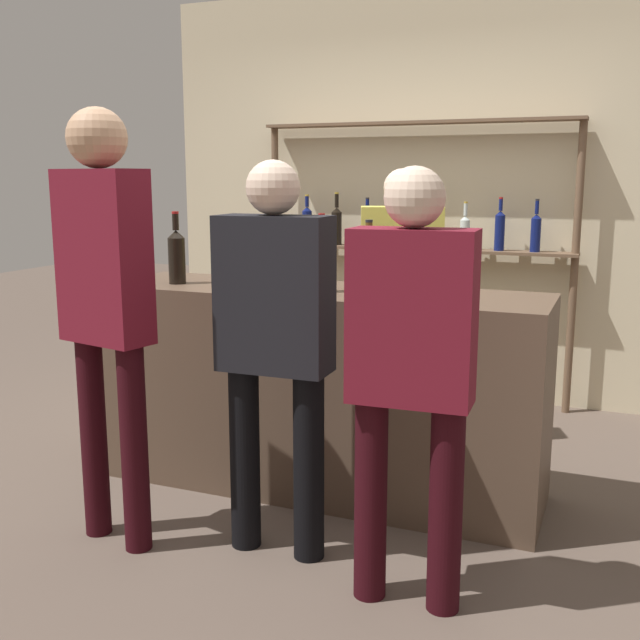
# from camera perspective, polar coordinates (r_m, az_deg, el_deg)

# --- Properties ---
(ground_plane) EXTENTS (16.00, 16.00, 0.00)m
(ground_plane) POSITION_cam_1_polar(r_m,az_deg,el_deg) (3.85, 0.00, -12.50)
(ground_plane) COLOR brown
(bar_counter) EXTENTS (2.16, 0.60, 1.00)m
(bar_counter) POSITION_cam_1_polar(r_m,az_deg,el_deg) (3.68, 0.00, -5.35)
(bar_counter) COLOR brown
(bar_counter) RESTS_ON ground_plane
(back_wall) EXTENTS (3.76, 0.12, 2.80)m
(back_wall) POSITION_cam_1_polar(r_m,az_deg,el_deg) (5.35, 7.79, 9.39)
(back_wall) COLOR beige
(back_wall) RESTS_ON ground_plane
(back_shelf) EXTENTS (2.15, 0.18, 1.89)m
(back_shelf) POSITION_cam_1_polar(r_m,az_deg,el_deg) (5.18, 7.09, 7.61)
(back_shelf) COLOR brown
(back_shelf) RESTS_ON ground_plane
(counter_bottle_0) EXTENTS (0.08, 0.08, 0.36)m
(counter_bottle_0) POSITION_cam_1_polar(r_m,az_deg,el_deg) (3.47, 0.13, 4.53)
(counter_bottle_0) COLOR black
(counter_bottle_0) RESTS_ON bar_counter
(counter_bottle_1) EXTENTS (0.08, 0.08, 0.32)m
(counter_bottle_1) POSITION_cam_1_polar(r_m,az_deg,el_deg) (3.77, -1.93, 4.67)
(counter_bottle_1) COLOR brown
(counter_bottle_1) RESTS_ON bar_counter
(counter_bottle_2) EXTENTS (0.09, 0.09, 0.33)m
(counter_bottle_2) POSITION_cam_1_polar(r_m,az_deg,el_deg) (3.58, 3.72, 4.39)
(counter_bottle_2) COLOR brown
(counter_bottle_2) RESTS_ON bar_counter
(counter_bottle_3) EXTENTS (0.07, 0.07, 0.33)m
(counter_bottle_3) POSITION_cam_1_polar(r_m,az_deg,el_deg) (3.63, -5.09, 4.41)
(counter_bottle_3) COLOR brown
(counter_bottle_3) RESTS_ON bar_counter
(counter_bottle_4) EXTENTS (0.09, 0.09, 0.36)m
(counter_bottle_4) POSITION_cam_1_polar(r_m,az_deg,el_deg) (3.82, -10.86, 4.86)
(counter_bottle_4) COLOR black
(counter_bottle_4) RESTS_ON bar_counter
(wine_glass) EXTENTS (0.07, 0.07, 0.15)m
(wine_glass) POSITION_cam_1_polar(r_m,az_deg,el_deg) (3.81, -5.82, 4.52)
(wine_glass) COLOR silver
(wine_glass) RESTS_ON bar_counter
(ice_bucket) EXTENTS (0.23, 0.23, 0.19)m
(ice_bucket) POSITION_cam_1_polar(r_m,az_deg,el_deg) (3.55, -2.50, 3.85)
(ice_bucket) COLOR #846647
(ice_bucket) RESTS_ON bar_counter
(customer_center) EXTENTS (0.45, 0.21, 1.59)m
(customer_center) POSITION_cam_1_polar(r_m,az_deg,el_deg) (2.94, -3.46, -0.89)
(customer_center) COLOR black
(customer_center) RESTS_ON ground_plane
(server_behind_counter) EXTENTS (0.49, 0.34, 1.57)m
(server_behind_counter) POSITION_cam_1_polar(r_m,az_deg,el_deg) (4.23, 6.14, 2.47)
(server_behind_counter) COLOR brown
(server_behind_counter) RESTS_ON ground_plane
(customer_right) EXTENTS (0.43, 0.21, 1.56)m
(customer_right) POSITION_cam_1_polar(r_m,az_deg,el_deg) (2.59, 6.95, -2.90)
(customer_right) COLOR black
(customer_right) RESTS_ON ground_plane
(customer_left) EXTENTS (0.42, 0.25, 1.79)m
(customer_left) POSITION_cam_1_polar(r_m,az_deg,el_deg) (3.12, -16.05, 2.28)
(customer_left) COLOR black
(customer_left) RESTS_ON ground_plane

